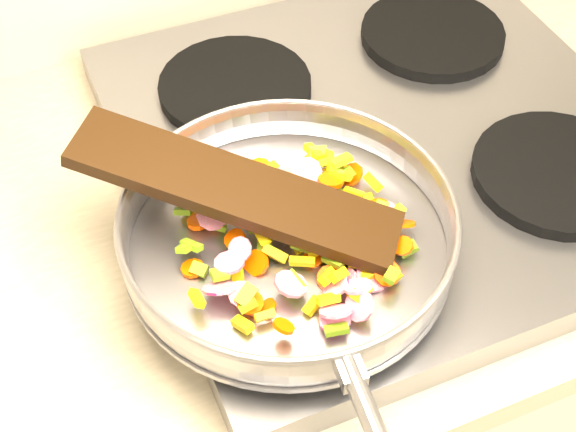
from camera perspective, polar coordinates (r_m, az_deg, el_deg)
name	(u,v)px	position (r m, az deg, el deg)	size (l,w,h in m)	color
cooktop	(386,145)	(0.98, 6.95, 5.05)	(0.60, 0.60, 0.04)	#939399
grate_fl	(330,249)	(0.82, 2.99, -2.33)	(0.19, 0.19, 0.02)	black
grate_fr	(557,173)	(0.95, 18.60, 2.92)	(0.19, 0.19, 0.02)	black
grate_bl	(235,87)	(1.01, -3.79, 9.16)	(0.19, 0.19, 0.02)	black
grate_br	(433,34)	(1.11, 10.24, 12.61)	(0.19, 0.19, 0.02)	black
saute_pan	(289,230)	(0.79, 0.05, -0.98)	(0.37, 0.54, 0.06)	#9E9EA5
vegetable_heap	(301,229)	(0.80, 0.96, -0.92)	(0.25, 0.25, 0.05)	#DD1558
wooden_spatula	(236,190)	(0.79, -3.69, 1.88)	(0.33, 0.08, 0.02)	black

